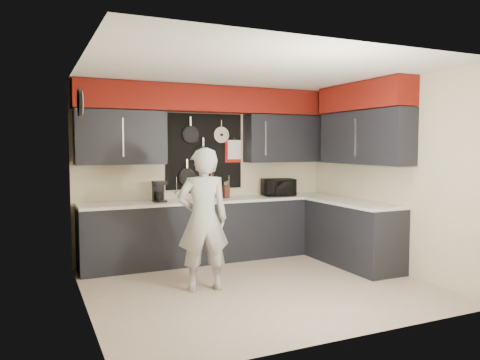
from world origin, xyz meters
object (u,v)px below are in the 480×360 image
knife_block (226,191)px  person (203,220)px  microwave (278,187)px  coffee_maker (159,191)px  utensil_crock (212,193)px

knife_block → person: 1.65m
microwave → coffee_maker: bearing=-170.5°
coffee_maker → person: person is taller
microwave → utensil_crock: 1.12m
microwave → person: (-1.74, -1.31, -0.21)m
coffee_maker → utensil_crock: bearing=-1.9°
person → knife_block: bearing=-114.3°
utensil_crock → coffee_maker: coffee_maker is taller
knife_block → coffee_maker: coffee_maker is taller
person → coffee_maker: bearing=-74.1°
microwave → person: person is taller
microwave → knife_block: size_ratio=2.47×
coffee_maker → knife_block: bearing=0.3°
utensil_crock → person: person is taller
knife_block → microwave: bearing=-11.0°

